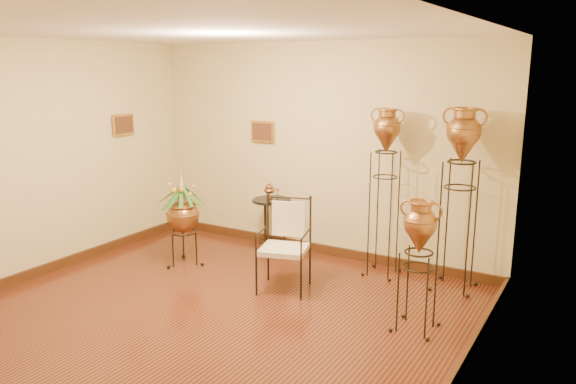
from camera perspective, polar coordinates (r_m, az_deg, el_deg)
The scene contains 8 objects.
ground at distance 5.81m, azimuth -8.92°, elevation -12.84°, with size 5.00×5.00×0.00m, color maroon.
room_shell at distance 5.31m, azimuth -9.57°, elevation 4.32°, with size 5.02×5.02×2.81m.
amphora_tall at distance 6.73m, azimuth 9.78°, elevation 0.09°, with size 0.52×0.52×2.04m.
amphora_mid at distance 6.48m, azimuth 16.99°, elevation -0.67°, with size 0.62×0.62×2.09m.
amphora_short at distance 5.48m, azimuth 13.08°, elevation -7.29°, with size 0.46×0.46×1.30m.
planter_urn at distance 7.20m, azimuth -10.65°, elevation -2.05°, with size 0.74×0.74×1.22m.
armchair at distance 6.31m, azimuth -0.43°, elevation -5.47°, with size 0.71×0.69×1.04m.
side_table at distance 7.59m, azimuth -1.66°, elevation -3.36°, with size 0.60×0.60×0.94m.
Camera 1 is at (3.40, -4.00, 2.50)m, focal length 35.00 mm.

